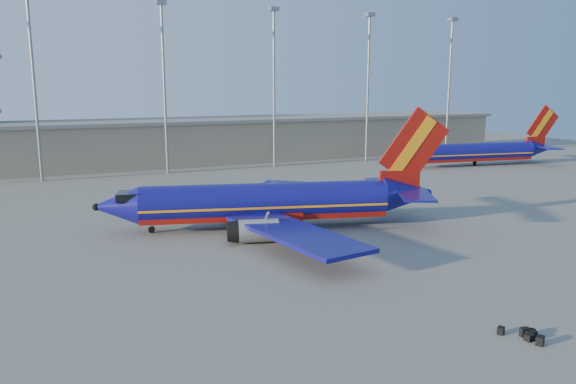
# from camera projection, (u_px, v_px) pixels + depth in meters

# --- Properties ---
(ground) EXTENTS (220.00, 220.00, 0.00)m
(ground) POSITION_uv_depth(u_px,v_px,m) (312.00, 234.00, 57.80)
(ground) COLOR slate
(ground) RESTS_ON ground
(terminal_building) EXTENTS (122.00, 16.00, 8.50)m
(terminal_building) POSITION_uv_depth(u_px,v_px,m) (229.00, 139.00, 113.00)
(terminal_building) COLOR gray
(terminal_building) RESTS_ON ground
(light_mast_row) EXTENTS (101.60, 1.60, 28.65)m
(light_mast_row) POSITION_uv_depth(u_px,v_px,m) (221.00, 70.00, 97.74)
(light_mast_row) COLOR gray
(light_mast_row) RESTS_ON ground
(aircraft_main) EXTENTS (37.03, 35.14, 12.80)m
(aircraft_main) POSITION_uv_depth(u_px,v_px,m) (273.00, 203.00, 59.62)
(aircraft_main) COLOR navy
(aircraft_main) RESTS_ON ground
(aircraft_second) EXTENTS (33.13, 12.81, 11.27)m
(aircraft_second) POSITION_uv_depth(u_px,v_px,m) (479.00, 152.00, 105.68)
(aircraft_second) COLOR navy
(aircraft_second) RESTS_ON ground
(luggage_pile) EXTENTS (2.13, 2.66, 0.55)m
(luggage_pile) POSITION_uv_depth(u_px,v_px,m) (527.00, 335.00, 33.93)
(luggage_pile) COLOR black
(luggage_pile) RESTS_ON ground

